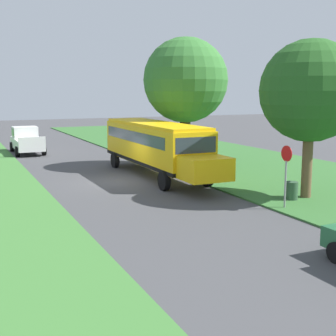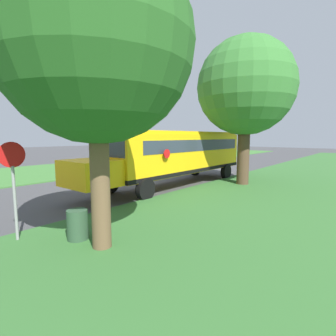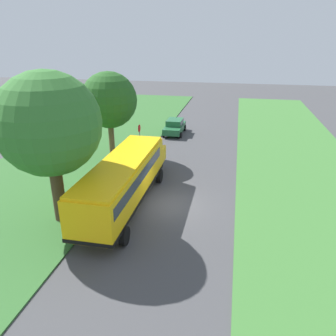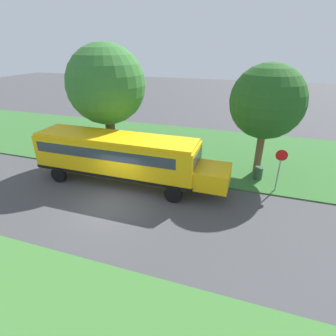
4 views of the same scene
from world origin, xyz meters
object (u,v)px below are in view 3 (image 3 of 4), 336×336
(stop_sign, at_px, (140,136))
(trash_bin, at_px, (123,152))
(oak_tree_roadside_mid, at_px, (110,101))
(school_bus, at_px, (125,178))
(oak_tree_beside_bus, at_px, (51,125))
(car_green_nearest, at_px, (175,126))

(stop_sign, height_order, trash_bin, stop_sign)
(oak_tree_roadside_mid, bearing_deg, school_bus, -64.56)
(school_bus, distance_m, stop_sign, 9.72)
(oak_tree_beside_bus, relative_size, stop_sign, 3.08)
(stop_sign, relative_size, trash_bin, 3.04)
(car_green_nearest, bearing_deg, stop_sign, -103.81)
(school_bus, xyz_separation_m, trash_bin, (-3.12, 8.47, -1.47))
(oak_tree_beside_bus, xyz_separation_m, stop_sign, (1.09, 11.96, -3.94))
(school_bus, relative_size, oak_tree_roadside_mid, 1.69)
(trash_bin, bearing_deg, stop_sign, 40.47)
(trash_bin, bearing_deg, school_bus, -69.81)
(car_green_nearest, distance_m, trash_bin, 8.93)
(school_bus, relative_size, trash_bin, 13.80)
(car_green_nearest, bearing_deg, trash_bin, -109.97)
(car_green_nearest, bearing_deg, oak_tree_roadside_mid, -114.53)
(oak_tree_beside_bus, relative_size, oak_tree_roadside_mid, 1.15)
(car_green_nearest, xyz_separation_m, oak_tree_roadside_mid, (-3.89, -8.53, 4.05))
(car_green_nearest, distance_m, oak_tree_roadside_mid, 10.22)
(oak_tree_beside_bus, bearing_deg, school_bus, 39.26)
(school_bus, xyz_separation_m, oak_tree_beside_bus, (-2.96, -2.42, 3.75))
(school_bus, distance_m, oak_tree_beside_bus, 5.35)
(car_green_nearest, relative_size, stop_sign, 1.61)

